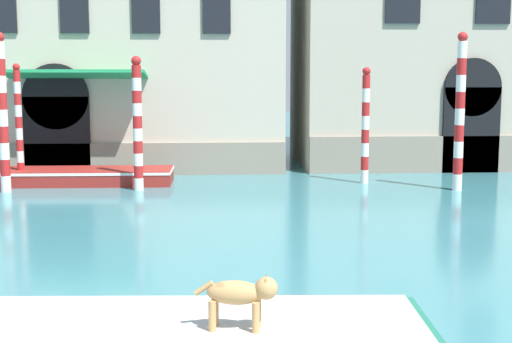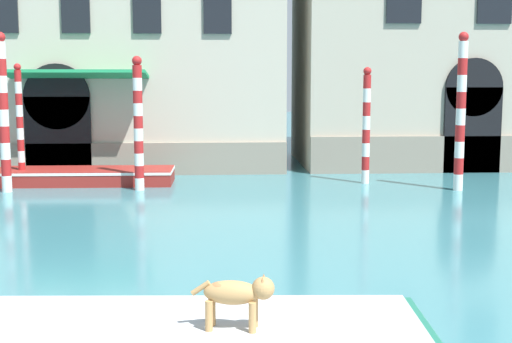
# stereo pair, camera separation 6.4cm
# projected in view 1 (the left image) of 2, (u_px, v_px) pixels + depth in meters

# --- Properties ---
(dog_on_deck) EXTENTS (0.90, 0.36, 0.60)m
(dog_on_deck) POSITION_uv_depth(u_px,v_px,m) (241.00, 294.00, 7.59)
(dog_on_deck) COLOR tan
(dog_on_deck) RESTS_ON boat_foreground
(boat_moored_near_palazzo) EXTENTS (5.50, 1.81, 0.46)m
(boat_moored_near_palazzo) POSITION_uv_depth(u_px,v_px,m) (83.00, 176.00, 21.93)
(boat_moored_near_palazzo) COLOR maroon
(boat_moored_near_palazzo) RESTS_ON ground_plane
(mooring_pole_0) EXTENTS (0.28, 0.28, 3.87)m
(mooring_pole_0) POSITION_uv_depth(u_px,v_px,m) (137.00, 123.00, 20.48)
(mooring_pole_0) COLOR white
(mooring_pole_0) RESTS_ON ground_plane
(mooring_pole_2) EXTENTS (0.29, 0.29, 4.52)m
(mooring_pole_2) POSITION_uv_depth(u_px,v_px,m) (3.00, 112.00, 20.10)
(mooring_pole_2) COLOR white
(mooring_pole_2) RESTS_ON ground_plane
(mooring_pole_3) EXTENTS (0.28, 0.28, 4.54)m
(mooring_pole_3) POSITION_uv_depth(u_px,v_px,m) (460.00, 111.00, 20.45)
(mooring_pole_3) COLOR white
(mooring_pole_3) RESTS_ON ground_plane
(mooring_pole_4) EXTENTS (0.25, 0.25, 3.57)m
(mooring_pole_4) POSITION_uv_depth(u_px,v_px,m) (365.00, 125.00, 21.84)
(mooring_pole_4) COLOR white
(mooring_pole_4) RESTS_ON ground_plane
(mooring_pole_5) EXTENTS (0.21, 0.21, 3.67)m
(mooring_pole_5) POSITION_uv_depth(u_px,v_px,m) (19.00, 124.00, 21.47)
(mooring_pole_5) COLOR white
(mooring_pole_5) RESTS_ON ground_plane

